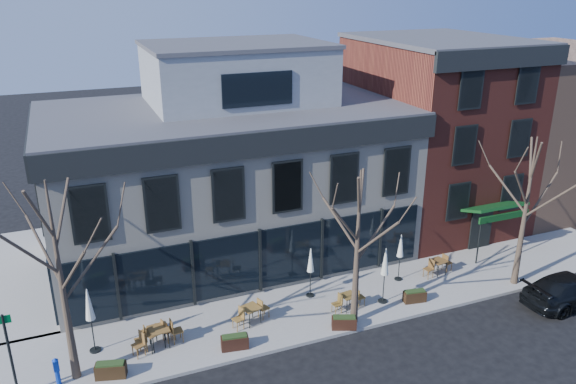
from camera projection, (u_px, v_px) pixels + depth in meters
name	position (u px, v px, depth m)	size (l,w,h in m)	color
ground	(260.00, 295.00, 27.09)	(120.00, 120.00, 0.00)	black
sidewalk_front	(341.00, 302.00, 26.34)	(33.50, 4.70, 0.15)	gray
sidewalk_side	(10.00, 279.00, 28.31)	(4.50, 12.00, 0.15)	gray
corner_building	(228.00, 171.00, 29.83)	(18.39, 10.39, 11.10)	beige
red_brick_building	(434.00, 131.00, 33.97)	(8.20, 11.78, 11.18)	maroon
bg_building	(545.00, 123.00, 38.60)	(12.00, 12.00, 10.00)	#8C664C
tree_corner	(62.00, 282.00, 19.82)	(3.93, 3.98, 7.92)	#382B21
tree_mid	(358.00, 247.00, 23.42)	(3.50, 3.55, 7.04)	#382B21
tree_right	(526.00, 211.00, 26.50)	(3.72, 3.77, 7.48)	#382B21
sign_pole	(9.00, 351.00, 19.63)	(0.50, 0.10, 3.40)	black
parked_sedan	(571.00, 289.00, 26.15)	(2.04, 5.02, 1.46)	black
call_box	(57.00, 371.00, 20.63)	(0.23, 0.23, 1.18)	#0D32AC
cafe_set_0	(159.00, 335.00, 22.84)	(2.02, 0.86, 1.05)	brown
cafe_set_1	(154.00, 337.00, 22.75)	(1.95, 1.21, 1.01)	brown
cafe_set_2	(251.00, 313.00, 24.42)	(1.89, 1.00, 0.97)	brown
cafe_set_3	(348.00, 300.00, 25.48)	(1.73, 0.75, 0.90)	brown
cafe_set_5	(438.00, 265.00, 28.53)	(1.83, 0.83, 0.94)	brown
umbrella_0	(89.00, 308.00, 22.04)	(0.46, 0.46, 2.86)	black
umbrella_2	(311.00, 263.00, 26.08)	(0.40, 0.40, 2.51)	black
umbrella_3	(385.00, 265.00, 25.52)	(0.44, 0.44, 2.76)	black
umbrella_4	(401.00, 248.00, 27.55)	(0.39, 0.39, 2.46)	black
planter_0	(111.00, 370.00, 21.15)	(1.22, 0.74, 0.64)	black
planter_1	(235.00, 342.00, 22.79)	(1.17, 0.61, 0.62)	black
planter_2	(344.00, 322.00, 24.12)	(1.14, 0.78, 0.59)	black
planter_3	(415.00, 296.00, 26.13)	(1.10, 0.59, 0.59)	black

